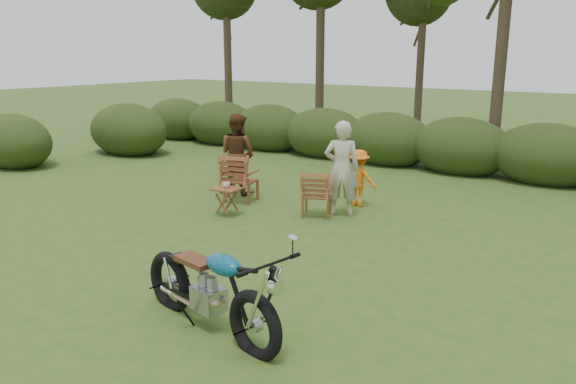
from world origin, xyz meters
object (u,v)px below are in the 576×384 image
Objects in this scene: lawn_chair_left at (241,201)px; cup at (226,185)px; lawn_chair_right at (317,215)px; child at (358,206)px; adult_a at (341,215)px; adult_b at (238,193)px; motorcycle at (210,327)px; side_table at (227,202)px.

cup reaches higher than lawn_chair_left.
lawn_chair_right is 1.06m from child.
adult_a is 1.03× the size of adult_b.
cup is 0.12× the size of child.
adult_a is at bearing 112.59° from motorcycle.
lawn_chair_left reaches higher than lawn_chair_right.
side_table is (-1.35, -0.99, 0.26)m from lawn_chair_right.
adult_a reaches higher than lawn_chair_right.
lawn_chair_right is 1.81m from lawn_chair_left.
motorcycle reaches higher than side_table.
child reaches higher than lawn_chair_left.
lawn_chair_right is at bearing 165.16° from lawn_chair_left.
cup is at bearing 124.22° from adult_b.
motorcycle is 5.42m from lawn_chair_left.
adult_a is 1.58× the size of child.
cup is 2.20m from adult_a.
motorcycle is at bearing 75.22° from adult_a.
lawn_chair_left is 7.30× the size of cup.
adult_a is 2.67m from adult_b.
cup reaches higher than side_table.
cup is at bearing 7.70° from adult_a.
cup is at bearing 46.73° from child.
side_table is 0.29× the size of adult_a.
child reaches higher than lawn_chair_right.
cup is at bearing 99.01° from lawn_chair_left.
adult_b is at bearing -60.58° from lawn_chair_left.
child is (2.14, 1.02, 0.00)m from lawn_chair_left.
adult_a is at bearing 177.13° from adult_b.
lawn_chair_left is 1.10m from side_table.
lawn_chair_right is 1.69m from side_table.
side_table is at bearing 8.78° from adult_a.
lawn_chair_right is at bearing 36.21° from side_table.
cup is (0.43, -0.94, 0.57)m from lawn_chair_left.
motorcycle is at bearing 110.36° from lawn_chair_left.
lawn_chair_right is 6.34× the size of cup.
lawn_chair_left is (-3.18, 4.39, 0.00)m from motorcycle.
motorcycle is 4.39m from side_table.
adult_b is at bearing 137.38° from motorcycle.
adult_b reaches higher than child.
adult_a reaches higher than cup.
side_table is 1.74m from adult_b.
adult_a is (1.72, 1.24, -0.26)m from side_table.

